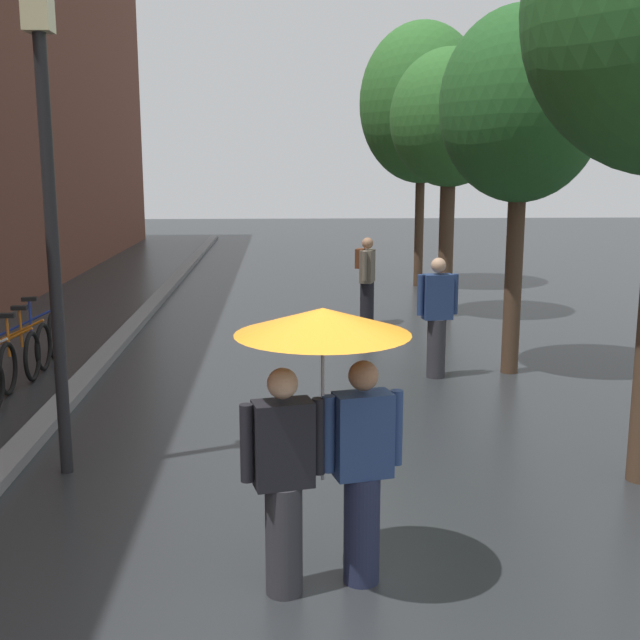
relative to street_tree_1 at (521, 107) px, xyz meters
The scene contains 11 objects.
ground_plane 7.75m from the street_tree_1, 114.33° to the right, with size 80.00×80.00×0.00m, color #26282B.
kerb_strip 8.00m from the street_tree_1, 147.63° to the left, with size 0.30×36.00×0.12m, color slate.
street_tree_1 is the anchor object (origin of this frame).
street_tree_2 4.39m from the street_tree_1, 90.72° to the left, with size 2.28×2.28×5.13m.
street_tree_3 8.45m from the street_tree_1, 89.24° to the left, with size 2.99×2.99×6.29m.
parked_bicycle_5 8.02m from the street_tree_1, behind, with size 1.08×0.70×0.96m.
parked_bicycle_6 8.18m from the street_tree_1, behind, with size 1.17×0.85×0.96m.
couple_under_umbrella 6.95m from the street_tree_1, 117.40° to the right, with size 1.20×1.20×2.01m.
street_lamp_post 6.56m from the street_tree_1, 146.72° to the right, with size 0.24×0.24×4.42m.
pedestrian_walking_midground 4.88m from the street_tree_1, 115.37° to the left, with size 0.41×0.56×1.64m.
pedestrian_walking_far 3.08m from the street_tree_1, 169.42° to the right, with size 0.59×0.27×1.70m.
Camera 1 is at (-0.49, -4.82, 2.95)m, focal length 44.66 mm.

